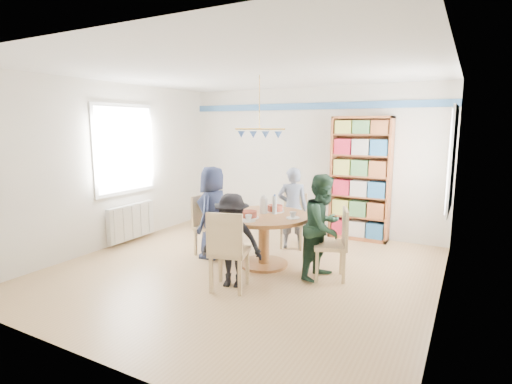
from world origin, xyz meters
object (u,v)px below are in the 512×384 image
Objects in this scene: dining_table at (264,228)px; person_right at (323,227)px; person_near at (232,240)px; radiator at (131,222)px; person_left at (213,212)px; person_far at (293,208)px; chair_far at (294,217)px; chair_right at (336,241)px; chair_left at (206,222)px; chair_near at (227,248)px; bookshelf at (360,180)px.

person_right is (0.90, -0.04, 0.14)m from dining_table.
radiator is at bearing 146.12° from person_near.
person_left is 1.32m from person_far.
chair_far is at bearing 73.57° from person_near.
chair_right is at bearing 22.72° from person_near.
person_left reaches higher than chair_far.
chair_left is 1.52m from chair_near.
chair_far reaches higher than radiator.
chair_right is (1.06, -0.00, -0.04)m from dining_table.
chair_far is (2.60, 1.09, 0.14)m from radiator.
chair_near is 0.74× the size of person_far.
chair_left is at bearing 98.53° from person_right.
person_near is 3.04m from bookshelf.
chair_left is 0.43× the size of bookshelf.
bookshelf is (0.84, 0.95, 0.57)m from chair_far.
chair_left is at bearing -133.69° from bookshelf.
person_left is at bearing -21.10° from chair_left.
person_right is at bearing -88.70° from bookshelf.
radiator is 2.82m from chair_far.
dining_table is (2.59, 0.02, 0.21)m from radiator.
chair_left reaches higher than radiator.
person_far is at bearing 52.15° from person_right.
person_far reaches higher than dining_table.
chair_right reaches higher than chair_left.
person_near is at bearing -17.94° from radiator.
chair_far is (0.01, 1.07, -0.07)m from dining_table.
dining_table is 1.04m from chair_left.
chair_left is at bearing 123.07° from person_near.
bookshelf is at bearing -147.84° from person_far.
person_left is 1.75m from person_right.
person_near is at bearing -106.50° from bookshelf.
radiator is 0.85× the size of person_near.
person_right is at bearing 79.14° from person_left.
dining_table is at bearing 67.15° from person_far.
chair_far is at bearing -100.47° from person_far.
person_near is at bearing 35.55° from person_left.
chair_far is at bearing 49.55° from person_right.
person_right is 0.64× the size of bookshelf.
chair_left is at bearing 19.23° from person_far.
bookshelf reaches higher than chair_left.
person_near is at bearing -90.49° from chair_far.
person_near is (-0.04, -1.80, -0.08)m from person_far.
person_left reaches higher than person_near.
person_near reaches higher than chair_far.
dining_table is 0.94× the size of person_right.
person_right reaches higher than dining_table.
bookshelf reaches higher than person_right.
dining_table is at bearing 98.39° from person_right.
radiator is 1.00× the size of chair_near.
person_far is at bearing 39.98° from chair_left.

